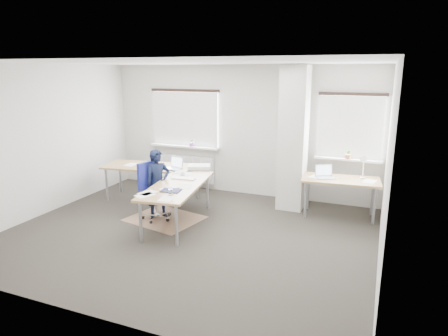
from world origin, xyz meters
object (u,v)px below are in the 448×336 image
at_px(desk_side, 341,181).
at_px(task_chair, 155,203).
at_px(desk_main, 166,176).
at_px(person, 158,184).

height_order(desk_side, task_chair, desk_side).
xyz_separation_m(desk_side, task_chair, (-3.14, -1.41, -0.39)).
relative_size(desk_main, task_chair, 2.63).
bearing_deg(desk_side, person, -163.15).
bearing_deg(person, desk_main, 42.19).
bearing_deg(task_chair, person, 97.34).
bearing_deg(task_chair, desk_main, 104.78).
xyz_separation_m(desk_main, desk_side, (3.16, 0.94, -0.01)).
distance_m(task_chair, person, 0.37).
height_order(desk_side, person, person).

